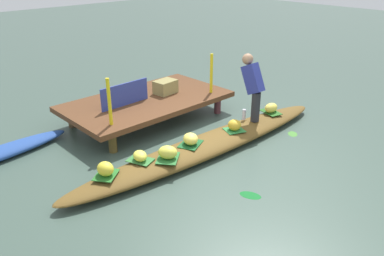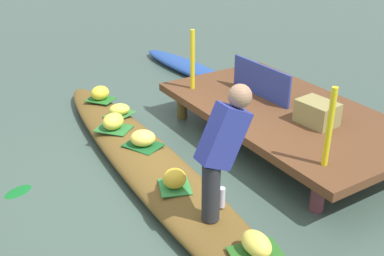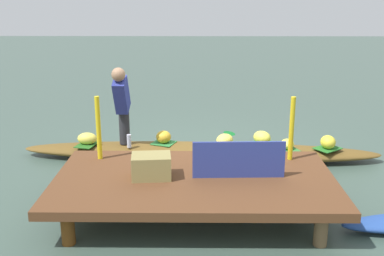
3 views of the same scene
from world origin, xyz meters
TOP-DOWN VIEW (x-y plane):
  - canal_water at (0.00, 0.00)m, footprint 40.00×40.00m
  - dock_platform at (0.07, 1.80)m, footprint 3.20×1.80m
  - vendor_boat at (0.00, 0.00)m, footprint 5.50×0.97m
  - leaf_mat_0 at (-0.37, 0.06)m, footprint 0.49×0.45m
  - banana_bunch_0 at (-0.37, 0.06)m, footprint 0.35×0.37m
  - leaf_mat_1 at (-0.95, -0.06)m, footprint 0.51×0.50m
  - banana_bunch_1 at (-0.95, -0.06)m, footprint 0.36×0.37m
  - leaf_mat_2 at (-1.29, 0.18)m, footprint 0.38×0.44m
  - banana_bunch_2 at (-1.29, 0.18)m, footprint 0.28×0.32m
  - leaf_mat_3 at (1.72, -0.00)m, footprint 0.35×0.47m
  - banana_bunch_3 at (1.72, -0.00)m, footprint 0.30×0.21m
  - leaf_mat_4 at (-1.90, 0.16)m, footprint 0.46×0.44m
  - banana_bunch_4 at (-1.90, 0.16)m, footprint 0.22×0.26m
  - leaf_mat_5 at (0.56, -0.07)m, footprint 0.41×0.40m
  - banana_bunch_5 at (0.56, -0.07)m, footprint 0.25×0.25m
  - vendor_person at (1.16, 0.05)m, footprint 0.21×0.49m
  - water_bottle at (1.06, 0.13)m, footprint 0.06×0.06m
  - market_banner at (-0.43, 1.80)m, footprint 1.05×0.07m
  - railing_post_west at (-1.13, 1.20)m, footprint 0.06×0.06m
  - railing_post_east at (1.27, 1.20)m, footprint 0.06×0.06m
  - produce_crate at (0.56, 1.81)m, footprint 0.47×0.36m
  - drifting_plant_0 at (-0.54, -1.34)m, footprint 0.29×0.35m
  - drifting_plant_1 at (1.61, -0.61)m, footprint 0.30×0.29m

SIDE VIEW (x-z plane):
  - canal_water at x=0.00m, z-range 0.00..0.00m
  - drifting_plant_0 at x=-0.54m, z-range 0.00..0.01m
  - drifting_plant_1 at x=1.61m, z-range 0.00..0.01m
  - vendor_boat at x=0.00m, z-range 0.00..0.23m
  - leaf_mat_0 at x=-0.37m, z-range 0.23..0.24m
  - leaf_mat_1 at x=-0.95m, z-range 0.23..0.24m
  - leaf_mat_2 at x=-1.29m, z-range 0.23..0.24m
  - leaf_mat_3 at x=1.72m, z-range 0.23..0.24m
  - leaf_mat_4 at x=-1.90m, z-range 0.23..0.24m
  - leaf_mat_5 at x=0.56m, z-range 0.23..0.24m
  - banana_bunch_2 at x=-1.29m, z-range 0.23..0.38m
  - banana_bunch_3 at x=1.72m, z-range 0.23..0.41m
  - banana_bunch_0 at x=-0.37m, z-range 0.23..0.42m
  - water_bottle at x=1.06m, z-range 0.23..0.43m
  - banana_bunch_5 at x=0.56m, z-range 0.23..0.43m
  - banana_bunch_1 at x=-0.95m, z-range 0.23..0.43m
  - banana_bunch_4 at x=-1.90m, z-range 0.23..0.43m
  - dock_platform at x=0.07m, z-range 0.16..0.60m
  - produce_crate at x=0.56m, z-range 0.44..0.71m
  - market_banner at x=-0.43m, z-range 0.44..0.87m
  - railing_post_west at x=-1.13m, z-range 0.44..1.25m
  - railing_post_east at x=1.27m, z-range 0.44..1.25m
  - vendor_person at x=1.16m, z-range 0.31..1.53m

